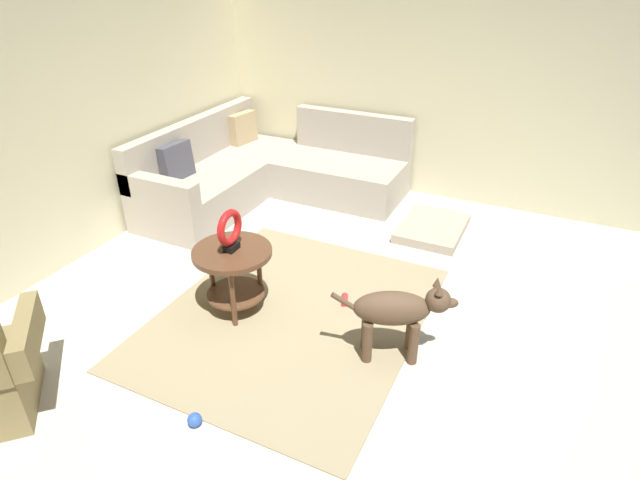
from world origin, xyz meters
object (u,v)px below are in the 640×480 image
at_px(torus_sculpture, 230,230).
at_px(dog, 398,312).
at_px(side_table, 233,264).
at_px(dog_bed_mat, 432,228).
at_px(dog_toy_rope, 345,300).
at_px(dog_toy_ball, 195,420).
at_px(sectional_couch, 265,174).

xyz_separation_m(torus_sculpture, dog, (0.02, -1.30, -0.33)).
relative_size(side_table, dog_bed_mat, 0.75).
height_order(side_table, torus_sculpture, torus_sculpture).
relative_size(torus_sculpture, dog_bed_mat, 0.41).
bearing_deg(dog_toy_rope, dog_bed_mat, -12.02).
distance_m(side_table, dog_toy_ball, 1.23).
height_order(dog_bed_mat, dog_toy_rope, dog_bed_mat).
relative_size(sectional_couch, dog_toy_ball, 25.64).
height_order(sectional_couch, dog_bed_mat, sectional_couch).
height_order(dog_bed_mat, dog_toy_ball, dog_bed_mat).
bearing_deg(torus_sculpture, dog_toy_rope, -59.10).
relative_size(sectional_couch, torus_sculpture, 6.90).
bearing_deg(dog_toy_ball, dog_toy_rope, -11.66).
bearing_deg(torus_sculpture, dog, -89.03).
xyz_separation_m(dog_bed_mat, dog_toy_ball, (-3.02, 0.63, -0.00)).
relative_size(sectional_couch, dog_toy_rope, 16.06).
height_order(sectional_couch, dog_toy_ball, sectional_couch).
relative_size(sectional_couch, dog_bed_mat, 2.81).
bearing_deg(side_table, torus_sculpture, -95.36).
bearing_deg(side_table, dog_toy_ball, -158.83).
xyz_separation_m(sectional_couch, torus_sculpture, (-1.94, -0.89, 0.42)).
relative_size(dog, dog_toy_rope, 5.68).
xyz_separation_m(sectional_couch, dog_bed_mat, (-0.01, -1.94, -0.24)).
distance_m(dog_bed_mat, dog_toy_ball, 3.09).
height_order(torus_sculpture, dog_toy_rope, torus_sculpture).
relative_size(side_table, dog_toy_rope, 4.28).
distance_m(torus_sculpture, dog, 1.34).
relative_size(torus_sculpture, dog, 0.41).
height_order(sectional_couch, dog_toy_rope, sectional_couch).
height_order(side_table, dog, dog).
height_order(side_table, dog_bed_mat, side_table).
distance_m(dog_toy_ball, dog_toy_rope, 1.56).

